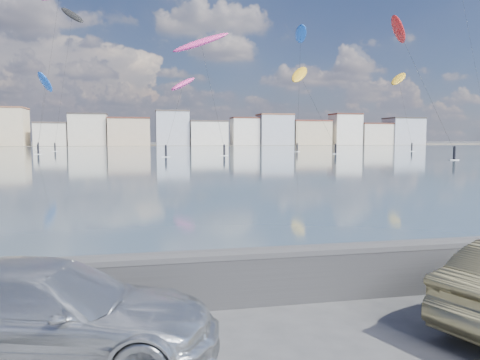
% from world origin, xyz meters
% --- Properties ---
extents(bay_water, '(500.00, 177.00, 0.00)m').
position_xyz_m(bay_water, '(0.00, 91.50, 0.01)').
color(bay_water, '#34444F').
rests_on(bay_water, ground).
extents(far_shore_strip, '(500.00, 60.00, 0.00)m').
position_xyz_m(far_shore_strip, '(0.00, 200.00, 0.01)').
color(far_shore_strip, '#4C473D').
rests_on(far_shore_strip, ground).
extents(seawall, '(400.00, 0.36, 1.08)m').
position_xyz_m(seawall, '(0.00, 2.70, 0.58)').
color(seawall, '#28282B').
rests_on(seawall, ground).
extents(far_buildings, '(240.79, 13.26, 14.60)m').
position_xyz_m(far_buildings, '(1.31, 186.00, 6.03)').
color(far_buildings, white).
rests_on(far_buildings, ground).
extents(car_silver, '(5.04, 2.93, 1.37)m').
position_xyz_m(car_silver, '(-2.30, 1.13, 0.69)').
color(car_silver, silver).
rests_on(car_silver, ground).
extents(kitesurfer_0, '(3.73, 12.07, 20.59)m').
position_xyz_m(kitesurfer_0, '(-25.61, 126.45, 17.46)').
color(kitesurfer_0, blue).
rests_on(kitesurfer_0, ground).
extents(kitesurfer_2, '(8.05, 12.67, 19.64)m').
position_xyz_m(kitesurfer_2, '(60.02, 98.88, 17.09)').
color(kitesurfer_2, '#BF8C19').
rests_on(kitesurfer_2, ground).
extents(kitesurfer_4, '(7.78, 14.55, 18.89)m').
position_xyz_m(kitesurfer_4, '(31.25, 88.07, 15.93)').
color(kitesurfer_4, '#BF8C19').
rests_on(kitesurfer_4, ground).
extents(kitesurfer_7, '(7.68, 13.79, 14.92)m').
position_xyz_m(kitesurfer_7, '(6.24, 78.56, 12.45)').
color(kitesurfer_7, '#E5338C').
rests_on(kitesurfer_7, ground).
extents(kitesurfer_9, '(7.29, 15.56, 36.27)m').
position_xyz_m(kitesurfer_9, '(-17.43, 118.88, 32.70)').
color(kitesurfer_9, black).
rests_on(kitesurfer_9, ground).
extents(kitesurfer_10, '(6.07, 12.09, 28.93)m').
position_xyz_m(kitesurfer_10, '(35.28, 99.63, 26.60)').
color(kitesurfer_10, blue).
rests_on(kitesurfer_10, ground).
extents(kitesurfer_14, '(10.88, 10.95, 23.36)m').
position_xyz_m(kitesurfer_14, '(9.91, 81.99, 20.42)').
color(kitesurfer_14, '#E5338C').
rests_on(kitesurfer_14, ground).
extents(kitesurfer_15, '(6.66, 19.48, 23.32)m').
position_xyz_m(kitesurfer_15, '(41.06, 66.72, 20.62)').
color(kitesurfer_15, red).
rests_on(kitesurfer_15, ground).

